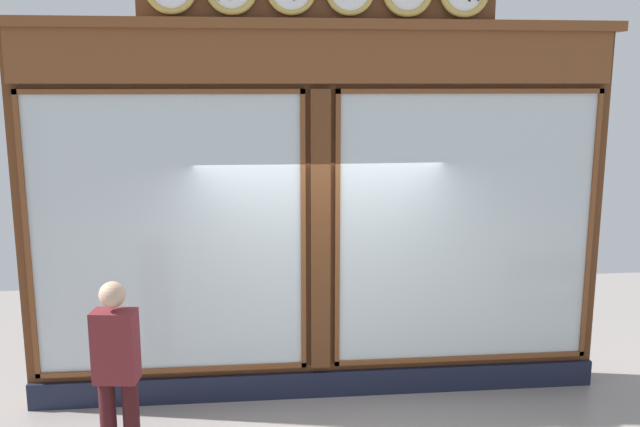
% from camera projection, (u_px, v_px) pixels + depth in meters
% --- Properties ---
extents(shop_facade, '(6.13, 0.42, 4.50)m').
position_uv_depth(shop_facade, '(319.00, 209.00, 7.03)').
color(shop_facade, '#5B3319').
rests_on(shop_facade, ground_plane).
extents(pedestrian, '(0.38, 0.26, 1.69)m').
position_uv_depth(pedestrian, '(117.00, 368.00, 5.73)').
color(pedestrian, '#3A1316').
rests_on(pedestrian, ground_plane).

